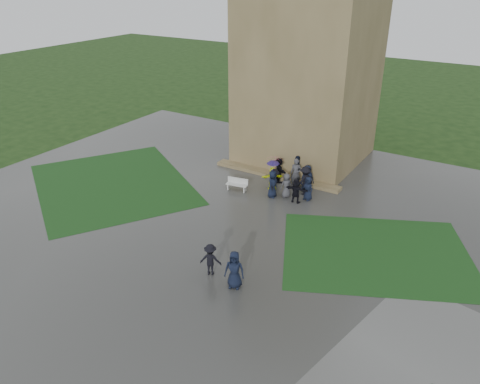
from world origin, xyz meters
The scene contains 10 objects.
ground centered at (0.00, 0.00, 0.00)m, with size 120.00×120.00×0.00m, color black.
plaza centered at (0.00, 2.00, 0.01)m, with size 34.00×34.00×0.02m, color #343432.
lawn_inset_left centered at (-8.50, 4.00, 0.03)m, with size 11.00×9.00×0.01m, color #123613.
lawn_inset_right centered at (8.50, 5.00, 0.03)m, with size 9.00×7.00×0.01m, color #123613.
tower centered at (0.00, 15.00, 9.00)m, with size 8.00×8.00×18.00m, color brown.
tower_plinth centered at (0.00, 10.60, 0.13)m, with size 9.00×0.80×0.22m, color brown.
bench centered at (-1.13, 7.48, 0.43)m, with size 1.41×0.65×0.79m.
visitor_cluster centered at (1.69, 8.94, 1.01)m, with size 3.83×3.54×2.55m.
pedestrian_mid centered at (3.98, -0.93, 0.91)m, with size 0.87×0.59×1.78m, color black.
pedestrian_near centered at (2.54, -0.68, 0.79)m, with size 0.99×0.51×1.54m, color black.
Camera 1 is at (12.97, -15.04, 12.79)m, focal length 35.00 mm.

